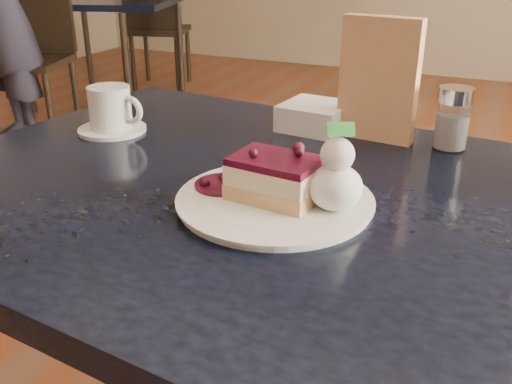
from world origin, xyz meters
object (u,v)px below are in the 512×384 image
at_px(main_table, 290,239).
at_px(bg_table_far_left, 110,97).
at_px(dessert_plate, 275,201).
at_px(coffee_set, 112,112).
at_px(cheesecake_slice, 275,178).

bearing_deg(main_table, bg_table_far_left, 139.43).
xyz_separation_m(dessert_plate, bg_table_far_left, (-2.51, 2.73, -0.76)).
relative_size(main_table, coffee_set, 9.23).
height_order(coffee_set, bg_table_far_left, coffee_set).
distance_m(cheesecake_slice, coffee_set, 0.49).
height_order(main_table, coffee_set, coffee_set).
relative_size(main_table, dessert_plate, 4.76).
xyz_separation_m(cheesecake_slice, coffee_set, (-0.45, 0.19, -0.00)).
bearing_deg(bg_table_far_left, cheesecake_slice, -64.61).
bearing_deg(dessert_plate, cheesecake_slice, 180.00).
xyz_separation_m(main_table, dessert_plate, (-0.01, -0.05, 0.09)).
bearing_deg(cheesecake_slice, bg_table_far_left, 138.78).
height_order(dessert_plate, cheesecake_slice, cheesecake_slice).
height_order(main_table, dessert_plate, dessert_plate).
xyz_separation_m(dessert_plate, cheesecake_slice, (-0.00, 0.00, 0.04)).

